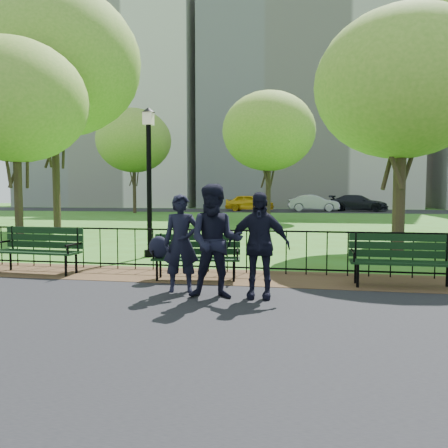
% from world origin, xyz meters
% --- Properties ---
extents(ground, '(120.00, 120.00, 0.00)m').
position_xyz_m(ground, '(0.00, 0.00, 0.00)').
color(ground, '#386019').
extents(asphalt_path, '(60.00, 9.20, 0.01)m').
position_xyz_m(asphalt_path, '(0.00, -3.40, 0.01)').
color(asphalt_path, black).
rests_on(asphalt_path, ground).
extents(dirt_strip, '(60.00, 1.60, 0.01)m').
position_xyz_m(dirt_strip, '(0.00, 1.50, 0.01)').
color(dirt_strip, '#3A2C18').
rests_on(dirt_strip, ground).
extents(far_street, '(70.00, 9.00, 0.01)m').
position_xyz_m(far_street, '(0.00, 35.00, 0.01)').
color(far_street, black).
rests_on(far_street, ground).
extents(iron_fence, '(24.06, 0.06, 1.00)m').
position_xyz_m(iron_fence, '(0.00, 2.00, 0.50)').
color(iron_fence, black).
rests_on(iron_fence, ground).
extents(apartment_west, '(22.00, 15.00, 26.00)m').
position_xyz_m(apartment_west, '(-22.00, 48.00, 13.00)').
color(apartment_west, silver).
rests_on(apartment_west, ground).
extents(apartment_mid, '(24.00, 15.00, 30.00)m').
position_xyz_m(apartment_mid, '(2.00, 48.00, 15.00)').
color(apartment_mid, '#B9B3A8').
rests_on(apartment_mid, ground).
extents(park_bench_main, '(1.72, 0.71, 0.93)m').
position_xyz_m(park_bench_main, '(-0.54, 1.09, 0.58)').
color(park_bench_main, black).
rests_on(park_bench_main, ground).
extents(park_bench_left_a, '(1.82, 0.66, 1.02)m').
position_xyz_m(park_bench_left_a, '(-3.58, 1.30, 0.58)').
color(park_bench_left_a, black).
rests_on(park_bench_left_a, ground).
extents(park_bench_right_a, '(1.77, 0.57, 1.00)m').
position_xyz_m(park_bench_right_a, '(3.43, 1.21, 0.57)').
color(park_bench_right_a, black).
rests_on(park_bench_right_a, ground).
extents(lamppost, '(0.34, 0.34, 3.82)m').
position_xyz_m(lamppost, '(-2.17, 3.94, 2.08)').
color(lamppost, black).
rests_on(lamppost, ground).
extents(tree_near_w, '(5.03, 5.03, 7.02)m').
position_xyz_m(tree_near_w, '(-8.29, 7.27, 4.87)').
color(tree_near_w, '#2D2116').
rests_on(tree_near_w, ground).
extents(tree_near_e, '(4.79, 4.79, 6.68)m').
position_xyz_m(tree_near_e, '(4.38, 6.16, 4.63)').
color(tree_near_e, '#2D2116').
rests_on(tree_near_e, ground).
extents(tree_mid_w, '(7.62, 7.62, 10.62)m').
position_xyz_m(tree_mid_w, '(-9.12, 11.12, 7.37)').
color(tree_mid_w, '#2D2116').
rests_on(tree_mid_w, ground).
extents(tree_far_c, '(5.43, 5.43, 7.57)m').
position_xyz_m(tree_far_c, '(-0.29, 19.05, 5.26)').
color(tree_far_c, '#2D2116').
rests_on(tree_far_c, ground).
extents(tree_far_w, '(6.24, 6.24, 8.70)m').
position_xyz_m(tree_far_w, '(-12.23, 28.08, 6.04)').
color(tree_far_w, '#2D2116').
rests_on(tree_far_w, ground).
extents(person_left, '(0.66, 0.51, 1.61)m').
position_xyz_m(person_left, '(-0.25, 0.14, 0.82)').
color(person_left, black).
rests_on(person_left, asphalt_path).
extents(person_mid, '(0.90, 0.53, 1.77)m').
position_xyz_m(person_mid, '(0.40, -0.21, 0.90)').
color(person_mid, black).
rests_on(person_mid, asphalt_path).
extents(person_right, '(0.97, 0.40, 1.65)m').
position_xyz_m(person_right, '(1.05, -0.08, 0.84)').
color(person_right, black).
rests_on(person_right, asphalt_path).
extents(taxi, '(4.67, 2.28, 1.53)m').
position_xyz_m(taxi, '(-3.11, 33.50, 0.78)').
color(taxi, gold).
rests_on(taxi, far_street).
extents(sedan_silver, '(4.72, 2.03, 1.51)m').
position_xyz_m(sedan_silver, '(2.67, 34.01, 0.77)').
color(sedan_silver, '#95979B').
rests_on(sedan_silver, far_street).
extents(sedan_dark, '(5.54, 3.27, 1.50)m').
position_xyz_m(sedan_dark, '(6.78, 34.93, 0.76)').
color(sedan_dark, black).
rests_on(sedan_dark, far_street).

